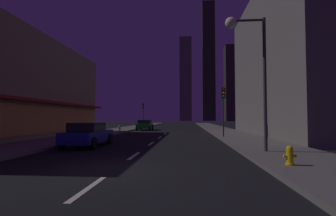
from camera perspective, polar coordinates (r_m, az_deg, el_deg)
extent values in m
cube|color=black|center=(40.03, 1.05, -4.89)|extent=(78.00, 136.00, 0.10)
cube|color=#605E59|center=(40.20, 11.09, -4.65)|extent=(4.00, 76.00, 0.15)
cube|color=#605E59|center=(41.05, -8.78, -4.62)|extent=(4.00, 76.00, 0.15)
cube|color=silver|center=(6.63, -18.11, -17.42)|extent=(0.16, 2.20, 0.01)
cube|color=silver|center=(11.51, -7.90, -10.99)|extent=(0.16, 2.20, 0.01)
cube|color=silver|center=(16.58, -3.99, -8.33)|extent=(0.16, 2.20, 0.01)
cube|color=silver|center=(21.72, -1.94, -6.91)|extent=(0.16, 2.20, 0.01)
cube|color=silver|center=(26.88, -0.68, -6.03)|extent=(0.16, 2.20, 0.01)
cube|color=#D88C3F|center=(21.84, -27.08, -2.44)|extent=(0.10, 20.67, 2.20)
cube|color=maroon|center=(21.66, -26.11, 1.24)|extent=(0.90, 21.27, 0.20)
cube|color=slate|center=(27.29, 31.10, 9.14)|extent=(11.00, 20.00, 14.02)
cube|color=#635E4A|center=(142.81, 4.15, 6.73)|extent=(6.89, 6.71, 48.39)
cube|color=#302E24|center=(148.68, 9.48, 10.80)|extent=(7.31, 5.24, 70.82)
cube|color=#343127|center=(131.36, 14.30, 5.58)|extent=(5.38, 7.92, 39.27)
cube|color=navy|center=(15.75, -18.14, -6.32)|extent=(1.80, 4.20, 0.65)
cube|color=black|center=(15.53, -18.40, -4.30)|extent=(1.64, 2.00, 0.55)
cylinder|color=black|center=(17.39, -19.06, -6.82)|extent=(0.22, 0.68, 0.68)
cylinder|color=black|center=(16.77, -13.50, -7.06)|extent=(0.22, 0.68, 0.68)
cylinder|color=black|center=(14.88, -23.42, -7.55)|extent=(0.22, 0.68, 0.68)
cylinder|color=black|center=(14.15, -17.05, -7.92)|extent=(0.22, 0.68, 0.68)
sphere|color=white|center=(17.84, -17.23, -5.68)|extent=(0.18, 0.18, 0.18)
sphere|color=white|center=(17.47, -13.86, -5.80)|extent=(0.18, 0.18, 0.18)
cube|color=#1E722D|center=(34.98, -5.41, -4.16)|extent=(1.80, 4.20, 0.65)
cube|color=black|center=(34.77, -5.47, -3.25)|extent=(1.64, 2.00, 0.55)
cylinder|color=black|center=(36.52, -6.40, -4.51)|extent=(0.22, 0.68, 0.68)
cylinder|color=black|center=(36.23, -3.66, -4.54)|extent=(0.22, 0.68, 0.68)
cylinder|color=black|center=(33.78, -7.30, -4.68)|extent=(0.22, 0.68, 0.68)
cylinder|color=black|center=(33.46, -4.34, -4.72)|extent=(0.22, 0.68, 0.68)
sphere|color=white|center=(37.09, -5.70, -3.97)|extent=(0.18, 0.18, 0.18)
sphere|color=white|center=(36.91, -4.02, -3.99)|extent=(0.18, 0.18, 0.18)
cylinder|color=yellow|center=(9.37, 26.61, -10.17)|extent=(0.22, 0.22, 0.55)
sphere|color=yellow|center=(9.33, 26.58, -8.50)|extent=(0.21, 0.21, 0.21)
cylinder|color=yellow|center=(9.40, 26.63, -11.65)|extent=(0.30, 0.30, 0.06)
cylinder|color=yellow|center=(9.31, 25.68, -10.07)|extent=(0.10, 0.10, 0.10)
cylinder|color=yellow|center=(9.42, 27.52, -9.94)|extent=(0.10, 0.10, 0.10)
cylinder|color=#B2B2B2|center=(30.66, -11.28, -4.74)|extent=(0.22, 0.22, 0.55)
sphere|color=#B2B2B2|center=(30.65, -11.28, -4.23)|extent=(0.21, 0.21, 0.21)
cylinder|color=#B2B2B2|center=(30.67, -11.29, -5.20)|extent=(0.30, 0.30, 0.06)
cylinder|color=#B2B2B2|center=(30.70, -11.57, -4.68)|extent=(0.10, 0.10, 0.10)
cylinder|color=#B2B2B2|center=(30.61, -10.99, -4.69)|extent=(0.10, 0.10, 0.10)
cylinder|color=#2D2D2D|center=(21.32, 12.80, -0.90)|extent=(0.12, 0.12, 4.20)
cube|color=black|center=(21.22, 12.83, 3.43)|extent=(0.32, 0.24, 0.90)
sphere|color=red|center=(21.12, 12.88, 4.22)|extent=(0.18, 0.18, 0.18)
sphere|color=#F2B20C|center=(21.09, 12.89, 3.47)|extent=(0.18, 0.18, 0.18)
sphere|color=#19D833|center=(21.07, 12.89, 2.71)|extent=(0.18, 0.18, 0.18)
cylinder|color=#2D2D2D|center=(44.09, -5.83, -1.65)|extent=(0.12, 0.12, 4.20)
cube|color=black|center=(43.94, -5.87, 0.44)|extent=(0.32, 0.24, 0.90)
sphere|color=red|center=(43.82, -5.90, 0.81)|extent=(0.18, 0.18, 0.18)
sphere|color=#F2B20C|center=(43.81, -5.90, 0.45)|extent=(0.18, 0.18, 0.18)
sphere|color=#19D833|center=(43.80, -5.90, 0.08)|extent=(0.18, 0.18, 0.18)
cylinder|color=#38383D|center=(12.76, 21.73, 5.30)|extent=(0.16, 0.16, 6.50)
cylinder|color=#38383D|center=(13.33, 18.04, 18.92)|extent=(1.60, 0.12, 0.12)
sphere|color=#FCF7CC|center=(13.14, 14.47, 18.73)|extent=(0.56, 0.56, 0.56)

